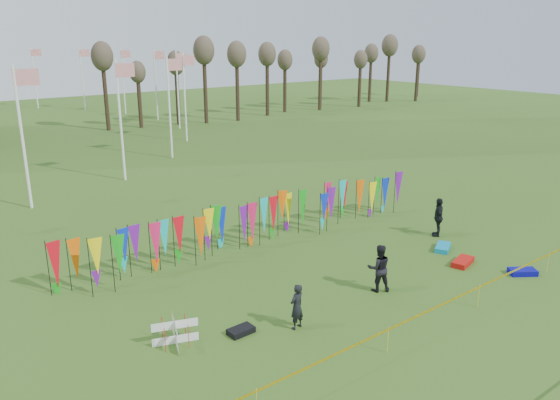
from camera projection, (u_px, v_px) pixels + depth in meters
ground at (390, 314)px, 19.29m from camera, size 160.00×160.00×0.00m
banner_row at (260, 219)px, 25.38m from camera, size 18.64×0.64×2.16m
caution_tape_near at (424, 314)px, 17.74m from camera, size 26.00×0.02×0.90m
tree_line at (299, 62)px, 69.57m from camera, size 53.92×1.92×7.84m
box_kite at (175, 332)px, 17.34m from camera, size 0.75×0.75×0.83m
person_left at (297, 307)px, 18.18m from camera, size 0.66×0.53×1.60m
person_mid at (379, 268)px, 20.86m from camera, size 1.07×0.95×1.88m
person_right at (438, 217)px, 26.62m from camera, size 1.28×1.22×1.93m
kite_bag_blue at (523, 272)px, 22.51m from camera, size 1.21×1.08×0.23m
kite_bag_red at (463, 262)px, 23.49m from camera, size 1.38×0.89×0.23m
kite_bag_black at (241, 331)px, 18.04m from camera, size 0.88×0.52×0.20m
kite_bag_teal at (443, 247)px, 25.08m from camera, size 1.32×1.06×0.23m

